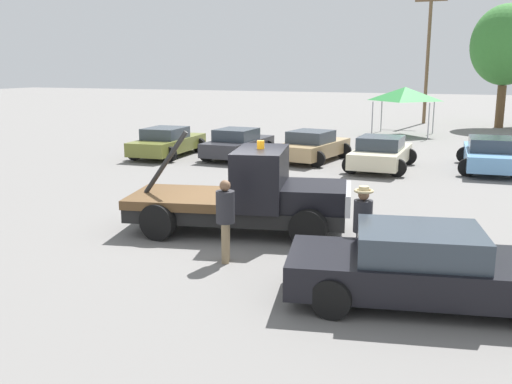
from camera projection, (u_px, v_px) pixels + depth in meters
name	position (u px, v px, depth m)	size (l,w,h in m)	color
ground_plane	(237.00, 231.00, 14.27)	(160.00, 160.00, 0.00)	slate
tow_truck	(250.00, 197.00, 14.03)	(5.73, 3.13, 2.51)	black
foreground_car	(430.00, 268.00, 9.80)	(5.25, 2.89, 1.34)	black
person_near_truck	(363.00, 221.00, 11.31)	(0.39, 0.39, 1.74)	#38383D
person_at_hood	(225.00, 215.00, 11.84)	(0.39, 0.39, 1.76)	#847051
parked_car_olive	(167.00, 142.00, 26.19)	(2.56, 4.73, 1.34)	olive
parked_car_charcoal	(238.00, 144.00, 25.65)	(2.47, 4.33, 1.34)	#2D2D33
parked_car_tan	(312.00, 146.00, 24.86)	(2.85, 4.44, 1.34)	tan
parked_car_cream	(381.00, 153.00, 22.85)	(2.48, 4.40, 1.34)	beige
parked_car_skyblue	(490.00, 154.00, 22.55)	(2.62, 4.94, 1.34)	#669ED1
canopy_tent_green	(405.00, 94.00, 33.85)	(3.25, 3.25, 2.88)	#9E9EA3
tree_left	(506.00, 45.00, 37.55)	(4.53, 4.53, 8.09)	brown
traffic_cone	(329.00, 203.00, 16.16)	(0.40, 0.40, 0.55)	black
utility_pole	(428.00, 51.00, 40.59)	(2.20, 0.24, 9.77)	brown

